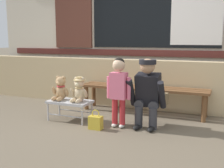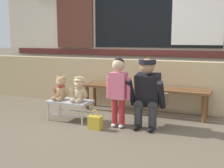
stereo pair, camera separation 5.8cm
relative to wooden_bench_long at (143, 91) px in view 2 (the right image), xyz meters
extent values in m
plane|color=brown|center=(-0.06, -1.06, -0.37)|extent=(60.00, 60.00, 0.00)
cube|color=tan|center=(-0.06, 0.37, 0.05)|extent=(6.80, 0.25, 0.85)
cube|color=beige|center=(-0.06, 0.89, 1.34)|extent=(6.94, 0.20, 3.42)
cube|color=#56231E|center=(-0.06, 0.77, 0.58)|extent=(6.38, 0.04, 0.12)
cube|color=black|center=(-0.06, 0.78, 1.38)|extent=(2.40, 0.03, 1.40)
cube|color=white|center=(0.71, 0.76, 1.38)|extent=(0.87, 0.02, 1.29)
cube|color=#562D23|center=(-1.74, 0.77, 1.38)|extent=(0.84, 0.05, 1.43)
cube|color=brown|center=(0.00, -0.14, 0.05)|extent=(2.10, 0.11, 0.04)
cube|color=brown|center=(0.00, 0.00, 0.05)|extent=(2.10, 0.11, 0.04)
cube|color=brown|center=(0.00, 0.14, 0.05)|extent=(2.10, 0.11, 0.04)
cylinder|color=brown|center=(-0.97, -0.14, -0.17)|extent=(0.07, 0.07, 0.40)
cylinder|color=brown|center=(-0.97, 0.14, -0.17)|extent=(0.07, 0.07, 0.40)
cylinder|color=brown|center=(0.97, -0.14, -0.17)|extent=(0.07, 0.07, 0.40)
cylinder|color=brown|center=(0.97, 0.14, -0.17)|extent=(0.07, 0.07, 0.40)
cube|color=#BCBCC1|center=(-0.88, -0.82, -0.09)|extent=(0.64, 0.36, 0.04)
cylinder|color=#BCBCC1|center=(-1.17, -0.97, -0.24)|extent=(0.02, 0.02, 0.26)
cylinder|color=#BCBCC1|center=(-1.17, -0.67, -0.24)|extent=(0.02, 0.02, 0.26)
cylinder|color=#BCBCC1|center=(-0.59, -0.97, -0.24)|extent=(0.02, 0.02, 0.26)
cylinder|color=#BCBCC1|center=(-0.59, -0.67, -0.24)|extent=(0.02, 0.02, 0.26)
cylinder|color=#BCBCC1|center=(-0.88, -0.97, -0.27)|extent=(0.58, 0.02, 0.02)
cylinder|color=#BCBCC1|center=(-0.88, -0.67, -0.27)|extent=(0.58, 0.02, 0.02)
ellipsoid|color=tan|center=(-1.04, -0.80, 0.04)|extent=(0.17, 0.14, 0.22)
sphere|color=tan|center=(-1.04, -0.81, 0.20)|extent=(0.15, 0.15, 0.15)
sphere|color=#F4C188|center=(-1.04, -0.86, 0.19)|extent=(0.06, 0.06, 0.06)
sphere|color=tan|center=(-1.10, -0.80, 0.26)|extent=(0.06, 0.06, 0.06)
ellipsoid|color=tan|center=(-1.15, -0.83, 0.06)|extent=(0.06, 0.11, 0.16)
ellipsoid|color=tan|center=(-1.09, -0.91, -0.04)|extent=(0.06, 0.15, 0.06)
sphere|color=tan|center=(-0.99, -0.80, 0.26)|extent=(0.06, 0.06, 0.06)
ellipsoid|color=tan|center=(-0.93, -0.83, 0.06)|extent=(0.06, 0.11, 0.16)
ellipsoid|color=tan|center=(-1.00, -0.91, -0.04)|extent=(0.06, 0.15, 0.06)
torus|color=red|center=(-1.04, -0.80, 0.13)|extent=(0.13, 0.13, 0.02)
ellipsoid|color=#CCB289|center=(-0.72, -0.80, 0.04)|extent=(0.17, 0.14, 0.22)
sphere|color=#CCB289|center=(-0.72, -0.81, 0.20)|extent=(0.15, 0.15, 0.15)
sphere|color=#FFEEBB|center=(-0.72, -0.86, 0.19)|extent=(0.06, 0.06, 0.06)
sphere|color=#CCB289|center=(-0.78, -0.80, 0.26)|extent=(0.06, 0.06, 0.06)
ellipsoid|color=#CCB289|center=(-0.83, -0.83, 0.06)|extent=(0.06, 0.11, 0.16)
ellipsoid|color=#CCB289|center=(-0.77, -0.91, -0.04)|extent=(0.06, 0.15, 0.06)
sphere|color=#CCB289|center=(-0.67, -0.80, 0.26)|extent=(0.06, 0.06, 0.06)
ellipsoid|color=#CCB289|center=(-0.61, -0.83, 0.06)|extent=(0.06, 0.11, 0.16)
ellipsoid|color=#CCB289|center=(-0.68, -0.91, -0.04)|extent=(0.06, 0.15, 0.06)
torus|color=#D6B775|center=(-0.72, -0.80, 0.13)|extent=(0.13, 0.13, 0.02)
cylinder|color=#D6B775|center=(-0.72, -0.80, 0.24)|extent=(0.17, 0.17, 0.01)
cylinder|color=#D6B775|center=(-0.72, -0.80, 0.27)|extent=(0.10, 0.10, 0.04)
cylinder|color=#B7282D|center=(-0.15, -0.84, -0.15)|extent=(0.08, 0.08, 0.36)
ellipsoid|color=silver|center=(-0.15, -0.86, -0.35)|extent=(0.07, 0.12, 0.05)
cylinder|color=#B7282D|center=(-0.04, -0.84, -0.15)|extent=(0.08, 0.08, 0.36)
ellipsoid|color=silver|center=(-0.04, -0.86, -0.35)|extent=(0.07, 0.12, 0.05)
cube|color=#E56B89|center=(-0.09, -0.84, 0.21)|extent=(0.22, 0.15, 0.36)
cylinder|color=#E56B89|center=(-0.24, -0.84, 0.18)|extent=(0.06, 0.06, 0.30)
cylinder|color=#E56B89|center=(0.05, -0.84, 0.18)|extent=(0.06, 0.06, 0.30)
sphere|color=#DBB28E|center=(-0.09, -0.84, 0.49)|extent=(0.17, 0.17, 0.17)
sphere|color=black|center=(-0.09, -0.82, 0.51)|extent=(0.16, 0.16, 0.16)
cylinder|color=#333338|center=(0.17, -0.76, -0.22)|extent=(0.11, 0.11, 0.30)
cylinder|color=#333338|center=(0.17, -0.62, -0.05)|extent=(0.13, 0.32, 0.13)
ellipsoid|color=black|center=(0.17, -0.84, -0.34)|extent=(0.09, 0.20, 0.06)
cylinder|color=#333338|center=(0.37, -0.76, -0.22)|extent=(0.11, 0.11, 0.30)
cylinder|color=#333338|center=(0.37, -0.62, -0.05)|extent=(0.13, 0.32, 0.13)
ellipsoid|color=black|center=(0.37, -0.84, -0.34)|extent=(0.09, 0.20, 0.06)
cube|color=black|center=(0.27, -0.65, 0.15)|extent=(0.32, 0.30, 0.47)
cylinder|color=black|center=(0.06, -0.75, 0.11)|extent=(0.08, 0.28, 0.40)
cylinder|color=black|center=(0.48, -0.75, 0.11)|extent=(0.08, 0.28, 0.40)
sphere|color=tan|center=(0.27, -0.72, 0.48)|extent=(0.20, 0.20, 0.20)
cylinder|color=black|center=(0.27, -0.72, 0.53)|extent=(0.23, 0.23, 0.06)
cube|color=brown|center=(0.46, -0.56, 0.01)|extent=(0.10, 0.22, 0.16)
cube|color=gold|center=(-0.34, -1.05, -0.28)|extent=(0.18, 0.11, 0.18)
torus|color=gold|center=(-0.34, -1.05, -0.16)|extent=(0.11, 0.01, 0.11)
camera|label=1|loc=(1.25, -4.24, 0.82)|focal=43.90mm
camera|label=2|loc=(1.30, -4.22, 0.82)|focal=43.90mm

